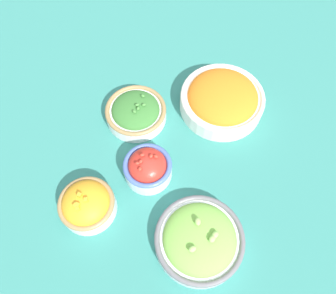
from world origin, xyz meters
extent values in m
plane|color=#337F75|center=(0.00, 0.00, 0.00)|extent=(3.00, 3.00, 0.00)
cylinder|color=silver|center=(-0.17, 0.09, 0.02)|extent=(0.22, 0.22, 0.05)
torus|color=silver|center=(-0.17, 0.09, 0.05)|extent=(0.22, 0.22, 0.01)
ellipsoid|color=orange|center=(-0.17, 0.09, 0.05)|extent=(0.18, 0.18, 0.06)
cylinder|color=white|center=(0.19, -0.13, 0.02)|extent=(0.12, 0.12, 0.04)
torus|color=#997A4C|center=(0.19, -0.13, 0.04)|extent=(0.12, 0.12, 0.01)
ellipsoid|color=orange|center=(0.19, -0.13, 0.04)|extent=(0.11, 0.11, 0.06)
cube|color=#F4A828|center=(0.21, -0.14, 0.07)|extent=(0.01, 0.01, 0.01)
cube|color=#F4A828|center=(0.18, -0.14, 0.07)|extent=(0.01, 0.01, 0.01)
cube|color=#F4A828|center=(0.19, -0.12, 0.07)|extent=(0.01, 0.01, 0.01)
cube|color=#F4A828|center=(0.20, -0.13, 0.07)|extent=(0.01, 0.01, 0.01)
cube|color=#F4A828|center=(0.21, -0.13, 0.07)|extent=(0.01, 0.01, 0.01)
cylinder|color=silver|center=(0.07, -0.03, 0.02)|extent=(0.11, 0.11, 0.05)
torus|color=#4766B7|center=(0.07, -0.03, 0.05)|extent=(0.11, 0.11, 0.01)
ellipsoid|color=red|center=(0.07, -0.03, 0.05)|extent=(0.09, 0.09, 0.05)
ellipsoid|color=red|center=(0.08, -0.05, 0.07)|extent=(0.01, 0.01, 0.01)
ellipsoid|color=red|center=(0.06, -0.04, 0.08)|extent=(0.01, 0.01, 0.01)
ellipsoid|color=red|center=(0.07, -0.04, 0.08)|extent=(0.01, 0.01, 0.01)
ellipsoid|color=red|center=(0.06, -0.02, 0.08)|extent=(0.01, 0.01, 0.01)
ellipsoid|color=red|center=(0.05, -0.01, 0.07)|extent=(0.01, 0.01, 0.01)
ellipsoid|color=red|center=(0.09, -0.04, 0.07)|extent=(0.01, 0.01, 0.01)
cylinder|color=white|center=(-0.08, -0.11, 0.02)|extent=(0.16, 0.16, 0.03)
torus|color=#997A4C|center=(-0.08, -0.11, 0.03)|extent=(0.16, 0.16, 0.01)
ellipsoid|color=#387533|center=(-0.08, -0.11, 0.03)|extent=(0.12, 0.12, 0.04)
ellipsoid|color=#47893D|center=(-0.11, -0.10, 0.05)|extent=(0.01, 0.01, 0.01)
ellipsoid|color=#47893D|center=(-0.08, -0.09, 0.06)|extent=(0.01, 0.01, 0.01)
ellipsoid|color=#47893D|center=(-0.07, -0.10, 0.06)|extent=(0.01, 0.01, 0.01)
ellipsoid|color=#47893D|center=(-0.08, -0.10, 0.06)|extent=(0.01, 0.01, 0.01)
ellipsoid|color=#47893D|center=(-0.06, -0.10, 0.06)|extent=(0.01, 0.01, 0.01)
cylinder|color=silver|center=(0.19, 0.13, 0.02)|extent=(0.19, 0.19, 0.03)
torus|color=slate|center=(0.19, 0.13, 0.03)|extent=(0.19, 0.19, 0.01)
ellipsoid|color=#7ABC4C|center=(0.19, 0.13, 0.03)|extent=(0.15, 0.15, 0.05)
ellipsoid|color=#99D166|center=(0.16, 0.11, 0.06)|extent=(0.02, 0.02, 0.01)
ellipsoid|color=#99D166|center=(0.19, 0.15, 0.06)|extent=(0.02, 0.02, 0.01)
ellipsoid|color=#99D166|center=(0.22, 0.12, 0.06)|extent=(0.02, 0.02, 0.01)
ellipsoid|color=#99D166|center=(0.18, 0.15, 0.06)|extent=(0.02, 0.02, 0.01)
camera|label=1|loc=(0.35, 0.11, 0.72)|focal=35.00mm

